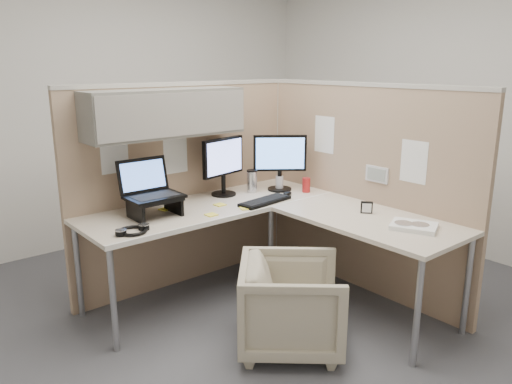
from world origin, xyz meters
TOP-DOWN VIEW (x-y plane):
  - ground at (0.00, 0.00)m, footprint 4.50×4.50m
  - partition_back at (-0.22, 0.83)m, footprint 2.00×0.36m
  - partition_right at (0.90, -0.07)m, footprint 0.07×2.03m
  - desk at (0.12, 0.13)m, footprint 2.00×1.98m
  - office_chair at (-0.17, -0.42)m, footprint 0.85×0.86m
  - monitor_left at (0.13, 0.70)m, footprint 0.44×0.20m
  - monitor_right at (0.59, 0.53)m, footprint 0.37×0.29m
  - laptop_station at (-0.58, 0.57)m, footprint 0.38×0.32m
  - keyboard at (0.24, 0.31)m, footprint 0.47×0.21m
  - mouse at (0.52, 0.36)m, footprint 0.11×0.09m
  - travel_mug at (0.37, 0.62)m, footprint 0.09×0.09m
  - soda_can_green at (0.72, 0.34)m, footprint 0.07×0.07m
  - soda_can_silver at (0.60, 0.54)m, footprint 0.07×0.07m
  - sticky_note_c at (-0.44, 0.64)m, footprint 0.09×0.09m
  - sticky_note_b at (0.02, 0.28)m, footprint 0.10×0.10m
  - sticky_note_d at (-0.07, 0.47)m, footprint 0.08×0.08m
  - sticky_note_a at (-0.26, 0.31)m, footprint 0.08×0.08m
  - headphones at (-0.86, 0.32)m, footprint 0.23×0.19m
  - paper_stack at (0.58, -0.77)m, footprint 0.32×0.35m
  - desk_clock at (0.62, -0.36)m, footprint 0.08×0.08m

SIDE VIEW (x-z plane):
  - ground at x=0.00m, z-range 0.00..0.00m
  - office_chair at x=-0.17m, z-range 0.00..0.64m
  - desk at x=0.12m, z-range 0.32..1.05m
  - sticky_note_c at x=-0.44m, z-range 0.73..0.74m
  - sticky_note_b at x=0.02m, z-range 0.73..0.74m
  - sticky_note_d at x=-0.07m, z-range 0.73..0.74m
  - sticky_note_a at x=-0.26m, z-range 0.73..0.74m
  - keyboard at x=0.24m, z-range 0.73..0.75m
  - headphones at x=-0.86m, z-range 0.73..0.76m
  - paper_stack at x=0.58m, z-range 0.73..0.76m
  - mouse at x=0.52m, z-range 0.73..0.76m
  - desk_clock at x=0.62m, z-range 0.73..0.81m
  - soda_can_green at x=0.72m, z-range 0.73..0.85m
  - soda_can_silver at x=0.60m, z-range 0.73..0.85m
  - partition_right at x=0.90m, z-range 0.00..1.63m
  - travel_mug at x=0.37m, z-range 0.73..0.92m
  - laptop_station at x=-0.58m, z-range 0.68..1.08m
  - monitor_left at x=0.13m, z-range 0.77..1.24m
  - monitor_right at x=0.59m, z-range 0.77..1.24m
  - partition_back at x=-0.22m, z-range 0.28..1.91m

